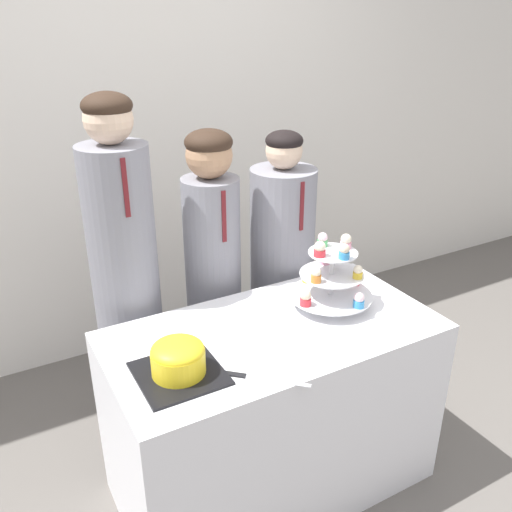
{
  "coord_description": "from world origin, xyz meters",
  "views": [
    {
      "loc": [
        -0.91,
        -1.17,
        1.85
      ],
      "look_at": [
        -0.06,
        0.35,
        1.06
      ],
      "focal_mm": 38.0,
      "sensor_mm": 36.0,
      "label": 1
    }
  ],
  "objects_px": {
    "round_cake": "(178,359)",
    "student_1": "(214,288)",
    "student_0": "(128,296)",
    "student_2": "(281,282)",
    "cake_knife": "(249,377)",
    "cupcake_stand": "(331,274)"
  },
  "relations": [
    {
      "from": "student_1",
      "to": "round_cake",
      "type": "bearing_deg",
      "value": -123.95
    },
    {
      "from": "round_cake",
      "to": "student_2",
      "type": "xyz_separation_m",
      "value": [
        0.77,
        0.6,
        -0.18
      ]
    },
    {
      "from": "student_0",
      "to": "student_2",
      "type": "bearing_deg",
      "value": -0.0
    },
    {
      "from": "round_cake",
      "to": "student_1",
      "type": "height_order",
      "value": "student_1"
    },
    {
      "from": "cupcake_stand",
      "to": "student_2",
      "type": "bearing_deg",
      "value": 83.25
    },
    {
      "from": "student_1",
      "to": "student_2",
      "type": "bearing_deg",
      "value": 0.0
    },
    {
      "from": "round_cake",
      "to": "student_2",
      "type": "relative_size",
      "value": 0.2
    },
    {
      "from": "cupcake_stand",
      "to": "student_2",
      "type": "height_order",
      "value": "student_2"
    },
    {
      "from": "student_2",
      "to": "round_cake",
      "type": "bearing_deg",
      "value": -141.9
    },
    {
      "from": "student_1",
      "to": "student_2",
      "type": "xyz_separation_m",
      "value": [
        0.36,
        0.0,
        -0.06
      ]
    },
    {
      "from": "student_0",
      "to": "round_cake",
      "type": "bearing_deg",
      "value": -90.98
    },
    {
      "from": "student_0",
      "to": "student_1",
      "type": "distance_m",
      "value": 0.4
    },
    {
      "from": "cake_knife",
      "to": "student_0",
      "type": "height_order",
      "value": "student_0"
    },
    {
      "from": "round_cake",
      "to": "student_0",
      "type": "height_order",
      "value": "student_0"
    },
    {
      "from": "round_cake",
      "to": "student_0",
      "type": "bearing_deg",
      "value": 89.02
    },
    {
      "from": "cake_knife",
      "to": "student_1",
      "type": "xyz_separation_m",
      "value": [
        0.21,
        0.72,
        -0.06
      ]
    },
    {
      "from": "cake_knife",
      "to": "student_1",
      "type": "distance_m",
      "value": 0.76
    },
    {
      "from": "student_0",
      "to": "student_2",
      "type": "xyz_separation_m",
      "value": [
        0.76,
        -0.0,
        -0.12
      ]
    },
    {
      "from": "round_cake",
      "to": "student_1",
      "type": "distance_m",
      "value": 0.73
    },
    {
      "from": "student_1",
      "to": "student_2",
      "type": "distance_m",
      "value": 0.37
    },
    {
      "from": "round_cake",
      "to": "cake_knife",
      "type": "relative_size",
      "value": 1.15
    },
    {
      "from": "cake_knife",
      "to": "student_0",
      "type": "bearing_deg",
      "value": 146.57
    }
  ]
}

